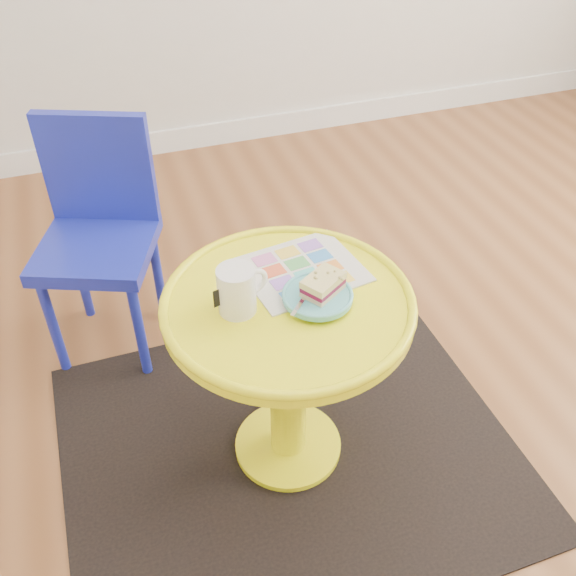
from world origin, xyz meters
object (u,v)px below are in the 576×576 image
object	(u,v)px
side_table	(288,349)
newspaper	(302,270)
mug	(238,289)
plate	(318,296)
chair	(99,225)

from	to	relation	value
side_table	newspaper	world-z (taller)	newspaper
mug	plate	distance (m)	0.20
chair	mug	xyz separation A→B (m)	(0.28, -0.67, 0.19)
mug	plate	world-z (taller)	mug
newspaper	plate	bearing A→B (deg)	-101.37
side_table	mug	bearing A→B (deg)	175.68
plate	newspaper	bearing A→B (deg)	87.20
chair	plate	distance (m)	0.86
newspaper	plate	distance (m)	0.13
side_table	chair	xyz separation A→B (m)	(-0.40, 0.68, 0.03)
side_table	plate	bearing A→B (deg)	-22.12
plate	mug	bearing A→B (deg)	169.12
side_table	newspaper	size ratio (longest dim) A/B	2.11
chair	side_table	bearing A→B (deg)	-37.52
chair	newspaper	world-z (taller)	chair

